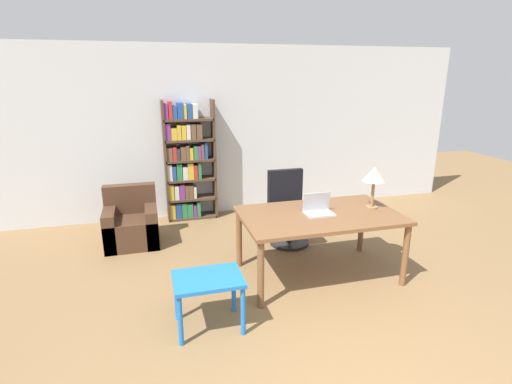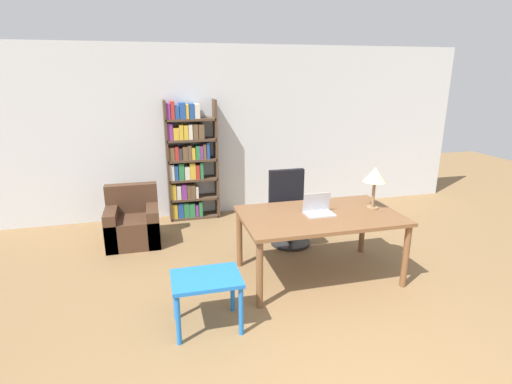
% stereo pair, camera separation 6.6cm
% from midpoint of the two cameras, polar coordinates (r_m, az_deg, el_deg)
% --- Properties ---
extents(wall_back, '(8.00, 0.06, 2.70)m').
position_cam_midpoint_polar(wall_back, '(6.59, -3.74, 8.62)').
color(wall_back, silver).
rests_on(wall_back, ground_plane).
extents(desk, '(1.76, 1.06, 0.76)m').
position_cam_midpoint_polar(desk, '(4.54, 8.63, -4.04)').
color(desk, brown).
rests_on(desk, ground_plane).
extents(laptop, '(0.32, 0.22, 0.23)m').
position_cam_midpoint_polar(laptop, '(4.50, 8.46, -2.45)').
color(laptop, '#B2B2B7').
rests_on(laptop, desk).
extents(table_lamp, '(0.27, 0.27, 0.49)m').
position_cam_midpoint_polar(table_lamp, '(4.74, 16.16, 2.30)').
color(table_lamp, olive).
rests_on(table_lamp, desk).
extents(office_chair, '(0.54, 0.54, 1.00)m').
position_cam_midpoint_polar(office_chair, '(5.48, 4.27, -2.66)').
color(office_chair, black).
rests_on(office_chair, ground_plane).
extents(side_table_blue, '(0.62, 0.46, 0.51)m').
position_cam_midpoint_polar(side_table_blue, '(3.72, -7.38, -13.13)').
color(side_table_blue, blue).
rests_on(side_table_blue, ground_plane).
extents(armchair, '(0.70, 0.65, 0.79)m').
position_cam_midpoint_polar(armchair, '(5.75, -17.66, -4.50)').
color(armchair, '#472D1E').
rests_on(armchair, ground_plane).
extents(bookshelf, '(0.79, 0.28, 1.88)m').
position_cam_midpoint_polar(bookshelf, '(6.36, -10.25, 4.19)').
color(bookshelf, '#4C3828').
rests_on(bookshelf, ground_plane).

